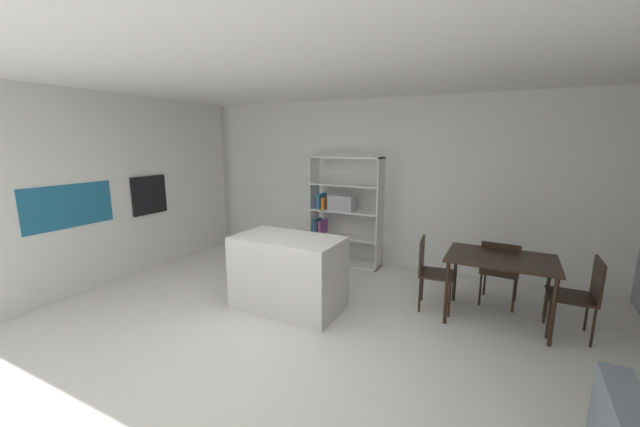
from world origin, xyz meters
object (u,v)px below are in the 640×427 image
at_px(built_in_oven, 149,195).
at_px(dining_table, 501,264).
at_px(open_bookshelf, 342,209).
at_px(dining_chair_far, 500,268).
at_px(dining_chair_window_side, 583,291).
at_px(kitchen_island, 288,273).
at_px(dining_chair_island_side, 429,267).

height_order(built_in_oven, dining_table, built_in_oven).
height_order(open_bookshelf, dining_table, open_bookshelf).
bearing_deg(built_in_oven, dining_chair_far, 11.56).
relative_size(open_bookshelf, dining_chair_window_side, 2.07).
relative_size(built_in_oven, open_bookshelf, 0.33).
height_order(kitchen_island, dining_table, kitchen_island).
distance_m(open_bookshelf, dining_chair_island_side, 2.06).
bearing_deg(dining_chair_island_side, built_in_oven, 90.79).
bearing_deg(built_in_oven, dining_chair_island_side, 7.90).
relative_size(open_bookshelf, dining_chair_island_side, 2.05).
bearing_deg(built_in_oven, dining_chair_window_side, 5.90).
relative_size(built_in_oven, dining_table, 0.52).
distance_m(open_bookshelf, dining_table, 2.73).
distance_m(open_bookshelf, dining_chair_far, 2.61).
bearing_deg(open_bookshelf, dining_chair_island_side, -32.92).
xyz_separation_m(built_in_oven, dining_chair_window_side, (5.93, 0.61, -0.71)).
relative_size(kitchen_island, dining_chair_far, 1.54).
bearing_deg(built_in_oven, open_bookshelf, 32.88).
xyz_separation_m(kitchen_island, dining_chair_window_side, (3.16, 0.84, 0.06)).
distance_m(dining_chair_island_side, dining_chair_window_side, 1.60).
bearing_deg(dining_chair_island_side, dining_table, -96.29).
bearing_deg(dining_chair_window_side, dining_chair_far, -118.65).
height_order(dining_chair_far, dining_chair_window_side, dining_chair_window_side).
height_order(dining_table, dining_chair_window_side, dining_chair_window_side).
bearing_deg(built_in_oven, dining_table, 6.81).
height_order(open_bookshelf, dining_chair_island_side, open_bookshelf).
distance_m(dining_table, dining_chair_island_side, 0.81).
xyz_separation_m(dining_table, dining_chair_far, (-0.01, 0.43, -0.18)).
distance_m(built_in_oven, dining_chair_island_side, 4.43).
bearing_deg(dining_chair_island_side, open_bookshelf, 49.97).
distance_m(dining_table, dining_chair_window_side, 0.82).
height_order(open_bookshelf, dining_chair_window_side, open_bookshelf).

